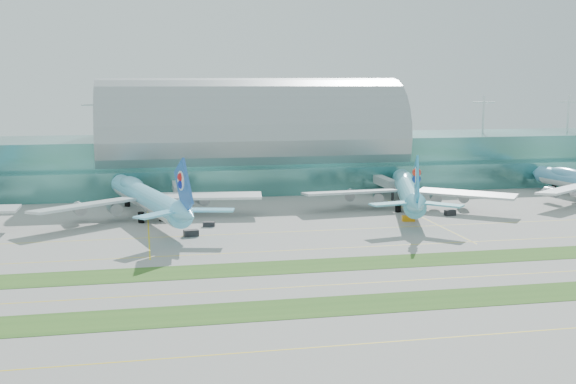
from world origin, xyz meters
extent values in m
plane|color=gray|center=(0.00, 0.00, 0.00)|extent=(700.00, 700.00, 0.00)
cube|color=#3D7A75|center=(0.00, 130.00, 10.00)|extent=(340.00, 42.00, 20.00)
cube|color=#3D7A75|center=(0.00, 106.00, 5.00)|extent=(340.00, 8.00, 10.00)
ellipsoid|color=#9EA5A8|center=(0.00, 130.00, 20.00)|extent=(340.00, 46.20, 16.17)
cylinder|color=white|center=(0.00, 130.00, 28.00)|extent=(0.80, 0.80, 16.00)
cube|color=#B2B7B7|center=(-31.00, 95.00, 5.50)|extent=(3.50, 22.00, 3.00)
cylinder|color=black|center=(-31.00, 85.00, 2.00)|extent=(1.00, 1.00, 4.00)
cube|color=#B2B7B7|center=(44.00, 95.00, 5.50)|extent=(3.50, 22.00, 3.00)
cylinder|color=black|center=(44.00, 85.00, 2.00)|extent=(1.00, 1.00, 4.00)
cube|color=#B2B7B7|center=(119.00, 95.00, 5.50)|extent=(3.50, 22.00, 3.00)
cube|color=#2D591E|center=(0.00, -28.00, 0.04)|extent=(420.00, 12.00, 0.08)
cube|color=#2D591E|center=(0.00, 2.00, 0.04)|extent=(420.00, 12.00, 0.08)
cube|color=yellow|center=(0.00, -48.00, 0.01)|extent=(420.00, 0.35, 0.01)
cube|color=yellow|center=(0.00, -14.00, 0.01)|extent=(420.00, 0.35, 0.01)
cube|color=yellow|center=(0.00, 18.00, 0.01)|extent=(420.00, 0.35, 0.01)
cube|color=yellow|center=(0.00, 40.00, 0.01)|extent=(420.00, 0.35, 0.01)
cylinder|color=#71D4F9|center=(-41.67, 66.60, 6.62)|extent=(23.90, 66.76, 6.73)
ellipsoid|color=#71D4F9|center=(-46.54, 84.80, 8.47)|extent=(11.47, 21.42, 4.80)
cone|color=#71D4F9|center=(-51.05, 101.63, 6.62)|extent=(7.91, 6.98, 6.73)
cone|color=#71D4F9|center=(-31.85, 29.89, 7.93)|extent=(8.70, 11.09, 6.39)
cube|color=silver|center=(-59.99, 59.45, 6.19)|extent=(30.94, 26.12, 1.33)
cylinder|color=#96999E|center=(-56.79, 66.38, 3.91)|extent=(5.11, 6.72, 3.69)
cube|color=silver|center=(-22.23, 69.55, 6.19)|extent=(33.32, 12.09, 1.33)
cylinder|color=#96999E|center=(-28.47, 73.95, 3.91)|extent=(5.11, 6.72, 3.69)
cube|color=#285BB6|center=(-32.41, 31.99, 14.76)|extent=(4.32, 13.95, 15.65)
cylinder|color=white|center=(-32.69, 33.04, 16.39)|extent=(2.29, 5.29, 5.21)
cylinder|color=black|center=(-48.28, 91.31, 1.63)|extent=(1.95, 1.95, 3.26)
cylinder|color=black|center=(-43.70, 61.56, 1.63)|extent=(1.95, 1.95, 3.26)
cylinder|color=black|center=(-37.40, 63.25, 1.63)|extent=(1.95, 1.95, 3.26)
cylinder|color=#5DB8CD|center=(42.37, 66.36, 6.38)|extent=(24.88, 63.95, 6.48)
ellipsoid|color=#5DB8CD|center=(47.60, 83.74, 8.16)|extent=(11.57, 20.65, 4.62)
cone|color=#5DB8CD|center=(52.43, 99.80, 6.38)|extent=(7.71, 6.87, 6.48)
cone|color=#5DB8CD|center=(31.83, 31.31, 7.63)|extent=(8.61, 10.79, 6.16)
cube|color=silver|center=(23.74, 69.77, 5.96)|extent=(31.96, 10.72, 1.28)
cylinder|color=gray|center=(29.88, 73.82, 3.76)|extent=(5.06, 6.53, 3.56)
cube|color=silver|center=(59.79, 58.93, 5.96)|extent=(29.40, 25.77, 1.28)
cylinder|color=gray|center=(56.91, 65.70, 3.76)|extent=(5.06, 6.53, 3.56)
cube|color=#309DD6|center=(32.43, 33.31, 14.22)|extent=(4.56, 13.34, 15.07)
cylinder|color=white|center=(32.74, 34.31, 15.79)|extent=(2.35, 5.08, 5.02)
cylinder|color=black|center=(49.46, 89.95, 1.57)|extent=(1.88, 1.88, 3.14)
cylinder|color=black|center=(38.16, 63.25, 1.57)|extent=(1.88, 1.88, 3.14)
cylinder|color=black|center=(44.17, 61.45, 1.57)|extent=(1.88, 1.88, 3.14)
ellipsoid|color=#5DA6CE|center=(112.22, 85.12, 7.86)|extent=(9.32, 19.74, 4.45)
cone|color=#5DA6CE|center=(109.25, 100.99, 6.14)|extent=(7.06, 6.10, 6.24)
cube|color=white|center=(97.99, 62.63, 5.74)|extent=(29.53, 22.66, 1.23)
cylinder|color=gray|center=(101.45, 68.81, 3.62)|extent=(4.38, 6.07, 3.42)
cylinder|color=black|center=(111.08, 91.25, 1.51)|extent=(1.81, 1.81, 3.02)
cube|color=black|center=(-30.28, 39.55, 0.89)|extent=(4.27, 2.81, 1.77)
cube|color=black|center=(-24.26, 51.88, 0.70)|extent=(3.75, 2.43, 1.39)
cube|color=orange|center=(35.85, 47.84, 0.84)|extent=(3.99, 2.42, 1.69)
cube|color=black|center=(52.11, 53.94, 0.88)|extent=(3.76, 2.37, 1.76)
camera|label=1|loc=(-42.54, -155.50, 42.59)|focal=45.00mm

